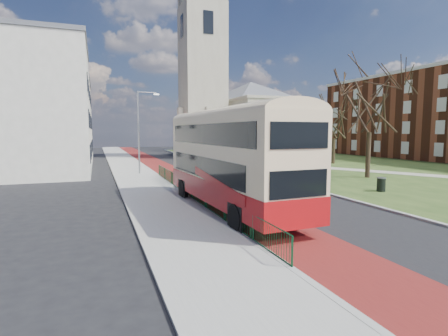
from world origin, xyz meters
name	(u,v)px	position (x,y,z in m)	size (l,w,h in m)	color
ground	(262,209)	(0.00, 0.00, 0.00)	(160.00, 160.00, 0.00)	black
road_carriageway	(193,170)	(1.50, 20.00, 0.01)	(9.00, 120.00, 0.01)	black
bus_lane	(169,171)	(-1.20, 20.00, 0.01)	(3.40, 120.00, 0.01)	#591414
pavement_west	(133,172)	(-5.00, 20.00, 0.06)	(4.00, 120.00, 0.12)	gray
kerb_west	(152,171)	(-3.00, 20.00, 0.07)	(0.25, 120.00, 0.13)	#999993
kerb_east	(226,166)	(6.10, 22.00, 0.07)	(0.25, 80.00, 0.13)	#999993
grass_green	(360,162)	(26.00, 22.00, 0.02)	(40.00, 80.00, 0.04)	#294318
footpath	(396,173)	(20.00, 10.00, 0.06)	(2.20, 36.00, 0.03)	#9E998C
pedestrian_railing	(191,191)	(-2.95, 4.00, 0.55)	(0.07, 24.00, 1.12)	#0D3C1F
gothic_church	(229,77)	(12.56, 38.00, 13.13)	(16.38, 18.00, 40.00)	gray
street_block_near	(34,108)	(-14.00, 22.00, 6.51)	(10.30, 14.30, 13.00)	beige
street_block_far	(53,121)	(-14.00, 38.00, 5.76)	(10.30, 16.30, 11.50)	beige
streetlamp	(140,128)	(-4.35, 18.00, 4.59)	(2.13, 0.18, 8.00)	gray
bus	(230,155)	(-1.77, 0.34, 3.02)	(3.51, 12.77, 5.29)	maroon
winter_tree_near	(371,96)	(14.85, 8.36, 7.41)	(8.66, 8.66, 10.63)	#312418
winter_tree_far	(334,118)	(20.80, 21.13, 5.94)	(7.67, 7.67, 8.54)	#2D2516
litter_bin	(381,184)	(10.27, 2.01, 0.54)	(0.74, 0.74, 0.99)	black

